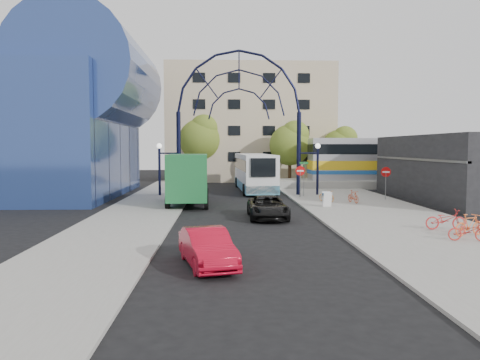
{
  "coord_description": "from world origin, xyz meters",
  "views": [
    {
      "loc": [
        -1.43,
        -24.89,
        4.1
      ],
      "look_at": [
        -0.23,
        6.0,
        1.92
      ],
      "focal_mm": 35.0,
      "sensor_mm": 36.0,
      "label": 1
    }
  ],
  "objects_px": {
    "train_car": "(432,159)",
    "city_bus": "(254,172)",
    "gateway_arch": "(239,93)",
    "tree_north_b": "(201,137)",
    "bike_near_a": "(327,196)",
    "black_suv": "(268,207)",
    "tree_north_a": "(291,143)",
    "bike_far_a": "(446,220)",
    "bike_near_b": "(353,197)",
    "stop_sign": "(300,174)",
    "do_not_enter_sign": "(386,175)",
    "street_name_sign": "(304,172)",
    "tree_north_c": "(341,146)",
    "bike_far_b": "(470,225)",
    "bike_far_c": "(468,231)",
    "sandwich_board": "(327,197)",
    "red_sedan": "(207,248)",
    "green_truck": "(188,180)"
  },
  "relations": [
    {
      "from": "bike_near_a",
      "to": "bike_near_b",
      "type": "bearing_deg",
      "value": -56.26
    },
    {
      "from": "city_bus",
      "to": "bike_near_a",
      "type": "height_order",
      "value": "city_bus"
    },
    {
      "from": "bike_far_a",
      "to": "street_name_sign",
      "type": "bearing_deg",
      "value": 21.27
    },
    {
      "from": "stop_sign",
      "to": "bike_far_c",
      "type": "height_order",
      "value": "stop_sign"
    },
    {
      "from": "gateway_arch",
      "to": "bike_far_b",
      "type": "distance_m",
      "value": 22.37
    },
    {
      "from": "bike_near_b",
      "to": "green_truck",
      "type": "bearing_deg",
      "value": 167.26
    },
    {
      "from": "sandwich_board",
      "to": "black_suv",
      "type": "bearing_deg",
      "value": -135.61
    },
    {
      "from": "train_car",
      "to": "bike_far_c",
      "type": "height_order",
      "value": "train_car"
    },
    {
      "from": "tree_north_b",
      "to": "black_suv",
      "type": "bearing_deg",
      "value": -79.83
    },
    {
      "from": "stop_sign",
      "to": "tree_north_b",
      "type": "relative_size",
      "value": 0.31
    },
    {
      "from": "do_not_enter_sign",
      "to": "bike_far_b",
      "type": "bearing_deg",
      "value": -95.22
    },
    {
      "from": "tree_north_a",
      "to": "black_suv",
      "type": "xyz_separation_m",
      "value": [
        -4.93,
        -24.27,
        -3.95
      ]
    },
    {
      "from": "train_car",
      "to": "tree_north_c",
      "type": "relative_size",
      "value": 3.86
    },
    {
      "from": "tree_north_b",
      "to": "bike_far_c",
      "type": "relative_size",
      "value": 4.89
    },
    {
      "from": "tree_north_b",
      "to": "bike_far_a",
      "type": "relative_size",
      "value": 4.23
    },
    {
      "from": "do_not_enter_sign",
      "to": "green_truck",
      "type": "bearing_deg",
      "value": -172.0
    },
    {
      "from": "gateway_arch",
      "to": "bike_far_a",
      "type": "height_order",
      "value": "gateway_arch"
    },
    {
      "from": "red_sedan",
      "to": "stop_sign",
      "type": "bearing_deg",
      "value": 57.78
    },
    {
      "from": "gateway_arch",
      "to": "city_bus",
      "type": "relative_size",
      "value": 1.08
    },
    {
      "from": "city_bus",
      "to": "black_suv",
      "type": "xyz_separation_m",
      "value": [
        -0.42,
        -17.15,
        -1.14
      ]
    },
    {
      "from": "stop_sign",
      "to": "tree_north_c",
      "type": "bearing_deg",
      "value": 65.31
    },
    {
      "from": "do_not_enter_sign",
      "to": "sandwich_board",
      "type": "height_order",
      "value": "do_not_enter_sign"
    },
    {
      "from": "bike_near_a",
      "to": "bike_near_b",
      "type": "xyz_separation_m",
      "value": [
        1.73,
        -0.87,
        0.03
      ]
    },
    {
      "from": "gateway_arch",
      "to": "red_sedan",
      "type": "distance_m",
      "value": 24.4
    },
    {
      "from": "black_suv",
      "to": "bike_near_b",
      "type": "bearing_deg",
      "value": 43.33
    },
    {
      "from": "tree_north_b",
      "to": "black_suv",
      "type": "relative_size",
      "value": 1.7
    },
    {
      "from": "tree_north_b",
      "to": "red_sedan",
      "type": "distance_m",
      "value": 39.25
    },
    {
      "from": "sandwich_board",
      "to": "tree_north_a",
      "type": "relative_size",
      "value": 0.14
    },
    {
      "from": "stop_sign",
      "to": "bike_near_b",
      "type": "relative_size",
      "value": 1.7
    },
    {
      "from": "gateway_arch",
      "to": "bike_far_b",
      "type": "bearing_deg",
      "value": -62.46
    },
    {
      "from": "stop_sign",
      "to": "bike_near_a",
      "type": "relative_size",
      "value": 1.61
    },
    {
      "from": "train_car",
      "to": "city_bus",
      "type": "distance_m",
      "value": 18.7
    },
    {
      "from": "black_suv",
      "to": "bike_far_c",
      "type": "bearing_deg",
      "value": -43.2
    },
    {
      "from": "tree_north_a",
      "to": "bike_far_a",
      "type": "xyz_separation_m",
      "value": [
        3.22,
        -28.91,
        -3.99
      ]
    },
    {
      "from": "city_bus",
      "to": "tree_north_c",
      "type": "bearing_deg",
      "value": 38.36
    },
    {
      "from": "stop_sign",
      "to": "bike_far_a",
      "type": "xyz_separation_m",
      "value": [
        4.55,
        -14.98,
        -1.38
      ]
    },
    {
      "from": "street_name_sign",
      "to": "black_suv",
      "type": "bearing_deg",
      "value": -110.13
    },
    {
      "from": "gateway_arch",
      "to": "tree_north_b",
      "type": "relative_size",
      "value": 1.7
    },
    {
      "from": "city_bus",
      "to": "green_truck",
      "type": "distance_m",
      "value": 12.15
    },
    {
      "from": "bike_near_b",
      "to": "bike_far_b",
      "type": "relative_size",
      "value": 0.89
    },
    {
      "from": "sandwich_board",
      "to": "red_sedan",
      "type": "distance_m",
      "value": 16.77
    },
    {
      "from": "street_name_sign",
      "to": "gateway_arch",
      "type": "bearing_deg",
      "value": 164.93
    },
    {
      "from": "street_name_sign",
      "to": "bike_far_c",
      "type": "xyz_separation_m",
      "value": [
        3.82,
        -18.26,
        -1.58
      ]
    },
    {
      "from": "bike_far_b",
      "to": "street_name_sign",
      "type": "bearing_deg",
      "value": -4.09
    },
    {
      "from": "tree_north_a",
      "to": "tree_north_c",
      "type": "bearing_deg",
      "value": 18.44
    },
    {
      "from": "stop_sign",
      "to": "do_not_enter_sign",
      "type": "distance_m",
      "value": 6.51
    },
    {
      "from": "bike_far_b",
      "to": "red_sedan",
      "type": "bearing_deg",
      "value": 92.28
    },
    {
      "from": "do_not_enter_sign",
      "to": "red_sedan",
      "type": "relative_size",
      "value": 0.63
    },
    {
      "from": "stop_sign",
      "to": "tree_north_a",
      "type": "xyz_separation_m",
      "value": [
        1.32,
        13.93,
        2.61
      ]
    },
    {
      "from": "city_bus",
      "to": "green_truck",
      "type": "bearing_deg",
      "value": -118.95
    }
  ]
}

